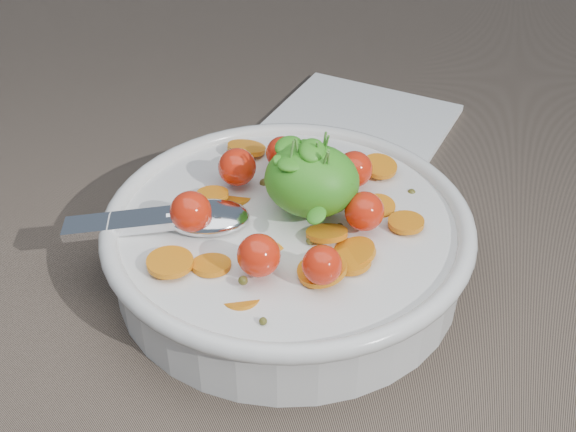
# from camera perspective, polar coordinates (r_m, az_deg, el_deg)

# --- Properties ---
(ground) EXTENTS (6.00, 6.00, 0.00)m
(ground) POSITION_cam_1_polar(r_m,az_deg,el_deg) (0.60, -2.40, -4.25)
(ground) COLOR #756353
(ground) RESTS_ON ground
(bowl) EXTENTS (0.31, 0.29, 0.12)m
(bowl) POSITION_cam_1_polar(r_m,az_deg,el_deg) (0.57, 0.00, -1.83)
(bowl) COLOR silver
(bowl) RESTS_ON ground
(napkin) EXTENTS (0.21, 0.20, 0.01)m
(napkin) POSITION_cam_1_polar(r_m,az_deg,el_deg) (0.79, 5.74, 7.45)
(napkin) COLOR white
(napkin) RESTS_ON ground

